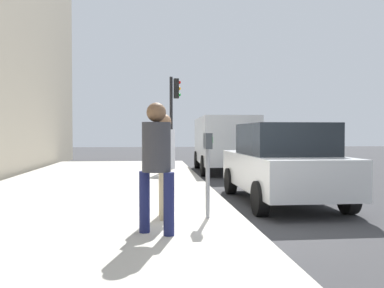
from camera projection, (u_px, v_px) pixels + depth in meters
ground_plane at (240, 222)px, 7.28m from camera, size 80.00×80.00×0.00m
sidewalk_slab at (65, 221)px, 6.99m from camera, size 28.00×6.00×0.15m
parking_meter at (208, 157)px, 6.88m from camera, size 0.36×0.12×1.41m
pedestrian_at_meter at (164, 157)px, 6.89m from camera, size 0.53×0.38×1.73m
pedestrian_bystander at (156, 156)px, 5.77m from camera, size 0.40×0.49×1.83m
parked_sedan_near at (282, 163)px, 9.26m from camera, size 4.41×1.99×1.77m
parked_van_far at (224, 141)px, 16.70m from camera, size 5.27×2.26×2.18m
traffic_signal at (174, 107)px, 16.16m from camera, size 0.24×0.44×3.60m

